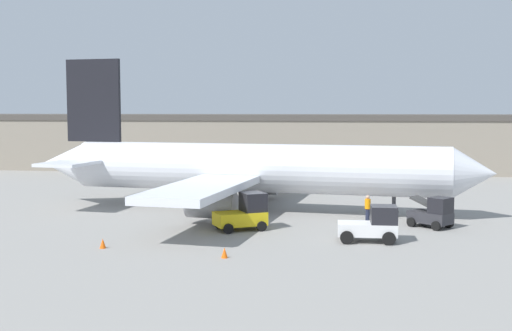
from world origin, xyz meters
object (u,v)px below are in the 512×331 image
(baggage_tug, at_px, (373,225))
(safety_cone_far, at_px, (103,243))
(airplane, at_px, (244,168))
(pushback_tug, at_px, (244,213))
(ground_crew_worker, at_px, (368,207))
(safety_cone_near, at_px, (224,253))
(belt_loader_truck, at_px, (433,213))

(baggage_tug, relative_size, safety_cone_far, 6.24)
(safety_cone_far, bearing_deg, airplane, 67.99)
(pushback_tug, bearing_deg, baggage_tug, -48.13)
(ground_crew_worker, distance_m, safety_cone_far, 18.45)
(airplane, distance_m, safety_cone_near, 16.01)
(ground_crew_worker, height_order, pushback_tug, pushback_tug)
(airplane, relative_size, belt_loader_truck, 11.81)
(baggage_tug, height_order, belt_loader_truck, baggage_tug)
(baggage_tug, relative_size, safety_cone_near, 6.24)
(belt_loader_truck, bearing_deg, baggage_tug, -89.23)
(ground_crew_worker, xyz_separation_m, pushback_tug, (-7.99, -4.17, 0.10))
(airplane, height_order, pushback_tug, airplane)
(airplane, bearing_deg, safety_cone_near, -77.66)
(ground_crew_worker, bearing_deg, airplane, -36.80)
(belt_loader_truck, bearing_deg, pushback_tug, -129.04)
(belt_loader_truck, bearing_deg, safety_cone_near, -99.29)
(airplane, height_order, ground_crew_worker, airplane)
(baggage_tug, height_order, pushback_tug, pushback_tug)
(baggage_tug, relative_size, belt_loader_truck, 1.13)
(ground_crew_worker, height_order, safety_cone_far, ground_crew_worker)
(baggage_tug, xyz_separation_m, safety_cone_near, (-7.85, -5.20, -0.72))
(ground_crew_worker, xyz_separation_m, safety_cone_far, (-15.01, -10.72, -0.69))
(pushback_tug, height_order, safety_cone_near, pushback_tug)
(belt_loader_truck, bearing_deg, safety_cone_far, -114.96)
(safety_cone_far, bearing_deg, ground_crew_worker, 35.53)
(pushback_tug, bearing_deg, belt_loader_truck, -18.60)
(ground_crew_worker, bearing_deg, baggage_tug, 74.49)
(pushback_tug, xyz_separation_m, safety_cone_near, (0.15, -7.93, -0.80))
(belt_loader_truck, bearing_deg, ground_crew_worker, -164.01)
(pushback_tug, xyz_separation_m, safety_cone_far, (-7.01, -6.55, -0.80))
(pushback_tug, bearing_deg, ground_crew_worker, -1.74)
(baggage_tug, bearing_deg, airplane, 130.56)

